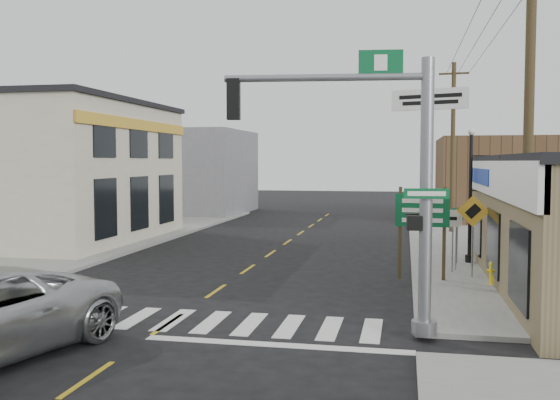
% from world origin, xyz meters
% --- Properties ---
extents(ground, '(140.00, 140.00, 0.00)m').
position_xyz_m(ground, '(0.00, 0.00, 0.00)').
color(ground, black).
rests_on(ground, ground).
extents(sidewalk_right, '(6.00, 38.00, 0.13)m').
position_xyz_m(sidewalk_right, '(9.00, 13.00, 0.07)').
color(sidewalk_right, gray).
rests_on(sidewalk_right, ground).
extents(sidewalk_left, '(6.00, 38.00, 0.13)m').
position_xyz_m(sidewalk_left, '(-9.00, 13.00, 0.07)').
color(sidewalk_left, gray).
rests_on(sidewalk_left, ground).
extents(center_line, '(0.12, 56.00, 0.01)m').
position_xyz_m(center_line, '(0.00, 8.00, 0.01)').
color(center_line, gold).
rests_on(center_line, ground).
extents(crosswalk, '(11.00, 2.20, 0.01)m').
position_xyz_m(crosswalk, '(0.00, 0.40, 0.01)').
color(crosswalk, silver).
rests_on(crosswalk, ground).
extents(left_building, '(12.00, 12.00, 6.80)m').
position_xyz_m(left_building, '(-13.00, 14.00, 3.40)').
color(left_building, beige).
rests_on(left_building, ground).
extents(bldg_distant_right, '(8.00, 10.00, 5.60)m').
position_xyz_m(bldg_distant_right, '(12.00, 30.00, 2.80)').
color(bldg_distant_right, brown).
rests_on(bldg_distant_right, ground).
extents(bldg_distant_left, '(9.00, 10.00, 6.40)m').
position_xyz_m(bldg_distant_left, '(-11.00, 32.00, 3.20)').
color(bldg_distant_left, slate).
rests_on(bldg_distant_left, ground).
extents(traffic_signal_pole, '(5.03, 0.38, 6.37)m').
position_xyz_m(traffic_signal_pole, '(5.44, -0.14, 3.92)').
color(traffic_signal_pole, gray).
rests_on(traffic_signal_pole, sidewalk_right).
extents(guide_sign, '(1.75, 0.14, 3.07)m').
position_xyz_m(guide_sign, '(6.30, 6.56, 2.10)').
color(guide_sign, '#483A21').
rests_on(guide_sign, sidewalk_right).
extents(fire_hydrant, '(0.24, 0.24, 0.75)m').
position_xyz_m(fire_hydrant, '(8.50, 6.16, 0.54)').
color(fire_hydrant, yellow).
rests_on(fire_hydrant, sidewalk_right).
extents(ped_crossing_sign, '(1.08, 0.08, 2.78)m').
position_xyz_m(ped_crossing_sign, '(7.98, 7.30, 2.03)').
color(ped_crossing_sign, gray).
rests_on(ped_crossing_sign, sidewalk_right).
extents(lamp_post, '(0.67, 0.53, 5.17)m').
position_xyz_m(lamp_post, '(8.26, 10.51, 3.13)').
color(lamp_post, black).
rests_on(lamp_post, sidewalk_right).
extents(dance_center_sign, '(3.54, 0.22, 7.52)m').
position_xyz_m(dance_center_sign, '(6.79, 14.92, 5.72)').
color(dance_center_sign, gray).
rests_on(dance_center_sign, sidewalk_right).
extents(bare_tree, '(2.36, 2.36, 4.72)m').
position_xyz_m(bare_tree, '(9.17, 4.51, 3.84)').
color(bare_tree, black).
rests_on(bare_tree, sidewalk_right).
extents(utility_pole_near, '(1.66, 0.25, 9.55)m').
position_xyz_m(utility_pole_near, '(8.74, 2.16, 5.02)').
color(utility_pole_near, '#472E1C').
rests_on(utility_pole_near, sidewalk_right).
extents(utility_pole_far, '(1.62, 0.24, 9.32)m').
position_xyz_m(utility_pole_far, '(8.28, 21.32, 4.91)').
color(utility_pole_far, '#3F2E1C').
rests_on(utility_pole_far, sidewalk_right).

